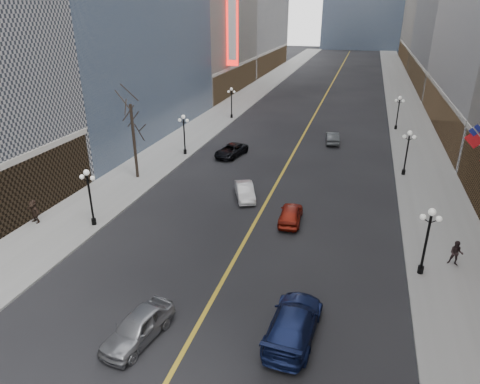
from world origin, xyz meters
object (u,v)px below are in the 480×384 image
Objects in this scene: car_nb_near at (138,327)px; car_sb_mid at (291,214)px; streetlamp_west_2 at (184,130)px; streetlamp_east_3 at (398,109)px; streetlamp_west_3 at (231,100)px; streetlamp_east_2 at (407,148)px; car_nb_mid at (245,191)px; streetlamp_west_1 at (89,192)px; streetlamp_east_1 at (428,235)px; car_sb_far at (333,138)px; car_nb_far at (231,150)px; car_sb_near at (293,323)px.

car_sb_mid is at bearing 81.75° from car_nb_near.
car_sb_mid is (14.45, -13.09, -2.19)m from streetlamp_west_2.
streetlamp_west_3 is (-23.60, 0.00, 0.00)m from streetlamp_east_3.
car_nb_mid is at bearing -144.82° from streetlamp_east_2.
streetlamp_east_1 is at bearing 0.00° from streetlamp_west_1.
car_sb_far is (-7.84, -8.61, -2.20)m from streetlamp_east_3.
car_nb_far is at bearing 176.70° from streetlamp_east_2.
streetlamp_east_1 reaches higher than car_nb_mid.
streetlamp_east_1 is 36.00m from streetlamp_east_3.
streetlamp_east_2 is at bearing 0.00° from streetlamp_west_2.
car_sb_far is at bearing 129.85° from streetlamp_east_2.
car_nb_mid is at bearing -54.94° from car_nb_far.
streetlamp_east_1 is at bearing 148.51° from car_sb_mid.
streetlamp_west_3 is at bearing -35.76° from car_sb_far.
streetlamp_east_1 is 1.10× the size of car_nb_mid.
streetlamp_west_3 is 29.49m from car_nb_mid.
car_nb_near is at bearing -47.30° from streetlamp_west_1.
car_sb_mid reaches higher than car_nb_far.
streetlamp_west_3 is 18.09m from car_sb_far.
streetlamp_east_3 is 1.00× the size of streetlamp_west_2.
streetlamp_west_2 reaches higher than car_sb_mid.
car_sb_near reaches higher than car_sb_mid.
streetlamp_east_2 is at bearing 122.73° from car_sb_far.
streetlamp_east_1 is 29.68m from streetlamp_west_2.
streetlamp_east_3 is at bearing 90.00° from streetlamp_east_2.
car_sb_near is at bearing -131.76° from streetlamp_east_1.
car_sb_mid is at bearing -124.94° from streetlamp_east_2.
streetlamp_east_3 reaches higher than car_sb_far.
streetlamp_west_3 is at bearing 123.25° from streetlamp_east_1.
streetlamp_east_3 is at bearing -95.43° from car_sb_near.
streetlamp_east_3 is 32.49m from car_sb_mid.
car_sb_far is (-7.84, 27.39, -2.20)m from streetlamp_east_1.
car_nb_far is (-18.43, 19.06, -2.22)m from streetlamp_east_1.
car_nb_mid is (-13.80, -27.73, -2.22)m from streetlamp_east_3.
car_nb_far is at bearing 134.03° from streetlamp_east_1.
car_sb_mid is (5.17, 14.97, -0.05)m from car_nb_near.
car_sb_far reaches higher than car_nb_far.
streetlamp_east_2 reaches higher than car_sb_near.
streetlamp_west_3 is at bearing 112.19° from car_nb_near.
car_sb_far is at bearing -28.64° from streetlamp_west_3.
car_nb_far is 29.11m from car_sb_near.
car_nb_near is at bearing 67.67° from car_sb_mid.
streetlamp_west_1 reaches higher than car_sb_mid.
car_nb_mid is at bearing -70.53° from streetlamp_west_3.
streetlamp_west_3 reaches higher than car_nb_far.
car_sb_near is at bearing 84.55° from car_sb_far.
streetlamp_west_2 is at bearing 119.10° from car_nb_near.
streetlamp_east_3 is 1.10× the size of car_nb_mid.
streetlamp_west_3 reaches higher than car_sb_mid.
streetlamp_west_2 is at bearing -45.47° from car_sb_mid.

